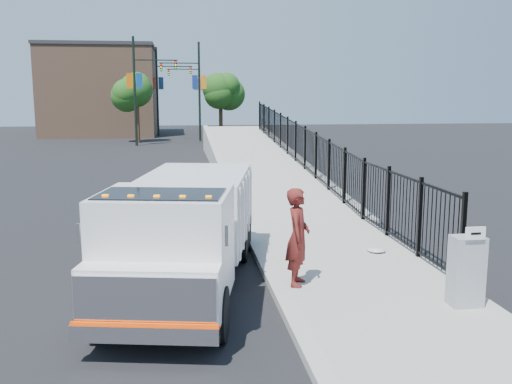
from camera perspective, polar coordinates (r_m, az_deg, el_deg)
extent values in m
plane|color=black|center=(12.77, 0.94, -7.57)|extent=(120.00, 120.00, 0.00)
cube|color=#9E998E|center=(11.37, 12.28, -9.70)|extent=(3.55, 12.00, 0.12)
cube|color=#ADAAA3|center=(10.88, 2.55, -10.27)|extent=(0.30, 12.00, 0.16)
cube|color=#9E998E|center=(28.59, 0.33, 2.09)|extent=(3.95, 24.06, 3.19)
cube|color=black|center=(24.82, 4.90, 2.99)|extent=(0.10, 28.00, 1.80)
cube|color=black|center=(11.62, -6.78, -6.91)|extent=(2.01, 6.06, 0.19)
cube|color=white|center=(9.47, -9.02, -5.28)|extent=(2.40, 2.30, 1.76)
cube|color=white|center=(8.57, -10.52, -10.02)|extent=(2.15, 1.00, 0.88)
cube|color=silver|center=(8.28, -11.06, -10.77)|extent=(2.01, 0.46, 0.75)
cube|color=silver|center=(8.38, -11.08, -13.77)|extent=(2.11, 0.56, 0.25)
cube|color=#FF3D00|center=(8.32, -11.11, -12.93)|extent=(2.09, 0.45, 0.05)
cube|color=black|center=(9.13, -9.40, -2.42)|extent=(2.12, 1.50, 0.75)
cube|color=white|center=(12.51, -5.95, -1.54)|extent=(2.78, 4.04, 1.50)
cube|color=silver|center=(8.86, -17.31, -4.00)|extent=(0.06, 0.06, 0.31)
cube|color=silver|center=(8.35, -2.95, -4.39)|extent=(0.06, 0.06, 0.31)
cube|color=orange|center=(8.98, -14.84, -0.42)|extent=(0.10, 0.09, 0.05)
cube|color=orange|center=(8.87, -12.41, -0.45)|extent=(0.10, 0.09, 0.05)
cube|color=orange|center=(8.77, -9.91, -0.48)|extent=(0.10, 0.09, 0.05)
cube|color=orange|center=(8.69, -7.36, -0.51)|extent=(0.10, 0.09, 0.05)
cube|color=orange|center=(8.62, -4.76, -0.54)|extent=(0.10, 0.09, 0.05)
cylinder|color=black|center=(9.43, -15.30, -11.49)|extent=(0.45, 0.92, 0.88)
cylinder|color=black|center=(9.03, -3.83, -12.13)|extent=(0.45, 0.92, 0.88)
cylinder|color=black|center=(13.39, -9.45, -4.92)|extent=(0.45, 0.92, 0.88)
cylinder|color=black|center=(13.12, -1.50, -5.11)|extent=(0.45, 0.92, 0.88)
cylinder|color=black|center=(14.31, -8.60, -3.95)|extent=(0.45, 0.92, 0.88)
cylinder|color=black|center=(14.05, -1.17, -4.10)|extent=(0.45, 0.92, 0.88)
imported|color=maroon|center=(11.09, 4.21, -4.50)|extent=(0.66, 0.81, 1.92)
cube|color=gray|center=(10.73, 20.28, -7.43)|extent=(0.55, 0.40, 1.25)
cube|color=white|center=(10.35, 21.09, -3.88)|extent=(0.35, 0.04, 0.22)
ellipsoid|color=silver|center=(13.84, 11.94, -5.66)|extent=(0.44, 0.44, 0.11)
cylinder|color=black|center=(43.75, -12.02, 9.78)|extent=(0.18, 0.18, 8.00)
cube|color=black|center=(43.74, -9.99, 12.86)|extent=(3.20, 0.08, 0.08)
cube|color=black|center=(43.69, -8.04, 12.46)|extent=(0.18, 0.22, 0.60)
cube|color=navy|center=(43.74, -11.60, 10.84)|extent=(0.45, 0.04, 1.10)
cube|color=#D05A08|center=(43.79, -12.53, 10.81)|extent=(0.45, 0.04, 1.10)
cylinder|color=black|center=(47.55, -5.68, 9.92)|extent=(0.18, 0.18, 8.00)
cube|color=black|center=(47.58, -7.70, 12.66)|extent=(3.20, 0.08, 0.08)
cube|color=black|center=(47.58, -9.46, 12.19)|extent=(0.18, 0.22, 0.60)
cube|color=orange|center=(47.57, -5.27, 10.89)|extent=(0.45, 0.04, 1.10)
cube|color=navy|center=(47.54, -6.12, 10.88)|extent=(0.45, 0.04, 1.10)
cylinder|color=black|center=(53.24, -9.84, 9.80)|extent=(0.18, 0.18, 8.00)
cube|color=black|center=(53.27, -8.15, 12.32)|extent=(3.20, 0.08, 0.08)
cube|color=black|center=(53.27, -6.56, 11.98)|extent=(0.18, 0.22, 0.60)
cube|color=navy|center=(53.24, -9.48, 10.67)|extent=(0.45, 0.04, 1.10)
cube|color=#CA4224|center=(53.27, -10.25, 10.65)|extent=(0.45, 0.04, 1.10)
cylinder|color=black|center=(58.96, -5.68, 9.88)|extent=(0.18, 0.18, 8.00)
cube|color=black|center=(58.98, -7.30, 12.08)|extent=(3.20, 0.08, 0.08)
cube|color=black|center=(58.97, -8.72, 11.71)|extent=(0.18, 0.22, 0.60)
cube|color=red|center=(58.98, -5.34, 10.66)|extent=(0.45, 0.04, 1.10)
cube|color=navy|center=(58.96, -6.04, 10.65)|extent=(0.45, 0.04, 1.10)
cylinder|color=#382314|center=(46.53, -11.77, 6.82)|extent=(0.36, 0.36, 3.20)
sphere|color=#194714|center=(46.47, -11.87, 9.77)|extent=(2.76, 2.76, 2.76)
cylinder|color=#382314|center=(52.45, -3.54, 7.31)|extent=(0.36, 0.36, 3.20)
sphere|color=#194714|center=(52.40, -3.56, 9.93)|extent=(2.73, 2.73, 2.73)
cylinder|color=#382314|center=(58.54, -11.36, 7.39)|extent=(0.36, 0.36, 3.20)
sphere|color=#194714|center=(58.50, -11.44, 9.73)|extent=(2.53, 2.53, 2.53)
cube|color=#8C664C|center=(56.51, -15.21, 9.60)|extent=(10.00, 10.00, 8.00)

